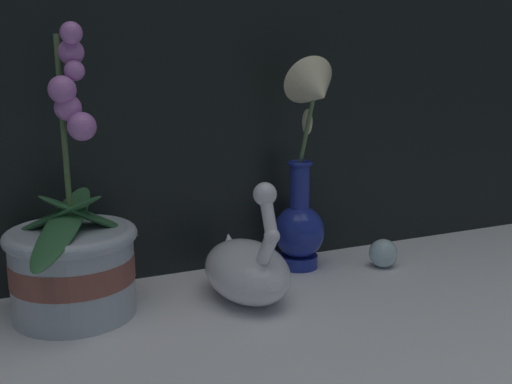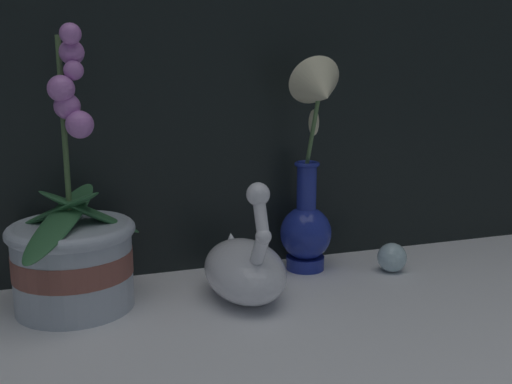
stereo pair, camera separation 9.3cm
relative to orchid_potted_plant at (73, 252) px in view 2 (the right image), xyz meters
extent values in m
plane|color=white|center=(0.25, -0.15, -0.09)|extent=(2.80, 2.80, 0.00)
cylinder|color=#B2BCCC|center=(0.00, 0.00, -0.02)|extent=(0.17, 0.17, 0.13)
cylinder|color=brown|center=(0.00, 0.00, -0.02)|extent=(0.18, 0.18, 0.04)
torus|color=#B2BCCC|center=(0.00, 0.00, 0.03)|extent=(0.19, 0.19, 0.02)
cylinder|color=#4C6B3D|center=(0.00, 0.00, 0.18)|extent=(0.01, 0.03, 0.27)
ellipsoid|color=#2D6038|center=(0.03, 0.01, 0.06)|extent=(0.15, 0.07, 0.09)
ellipsoid|color=#2D6038|center=(-0.02, 0.02, 0.06)|extent=(0.16, 0.15, 0.09)
ellipsoid|color=#2D6038|center=(-0.01, -0.03, 0.06)|extent=(0.14, 0.22, 0.07)
sphere|color=#C67AD1|center=(0.02, -0.01, 0.31)|extent=(0.03, 0.03, 0.03)
sphere|color=#C67AD1|center=(0.02, 0.01, 0.29)|extent=(0.04, 0.04, 0.04)
sphere|color=#C67AD1|center=(0.02, -0.01, 0.26)|extent=(0.03, 0.03, 0.03)
sphere|color=#C67AD1|center=(0.00, -0.02, 0.24)|extent=(0.04, 0.04, 0.04)
sphere|color=#C67AD1|center=(0.01, -0.01, 0.21)|extent=(0.04, 0.04, 0.04)
sphere|color=#C67AD1|center=(0.02, -0.03, 0.19)|extent=(0.04, 0.04, 0.04)
ellipsoid|color=white|center=(0.25, -0.05, -0.04)|extent=(0.12, 0.19, 0.09)
cone|color=white|center=(0.25, 0.02, -0.03)|extent=(0.06, 0.07, 0.07)
cylinder|color=white|center=(0.25, -0.12, 0.01)|extent=(0.02, 0.05, 0.07)
sphere|color=white|center=(0.25, -0.14, 0.04)|extent=(0.02, 0.02, 0.02)
cylinder|color=white|center=(0.25, -0.12, 0.07)|extent=(0.02, 0.04, 0.06)
sphere|color=white|center=(0.25, -0.11, 0.09)|extent=(0.03, 0.03, 0.03)
cylinder|color=navy|center=(0.40, 0.05, -0.08)|extent=(0.07, 0.07, 0.02)
ellipsoid|color=navy|center=(0.40, 0.05, -0.02)|extent=(0.09, 0.09, 0.10)
cylinder|color=navy|center=(0.40, 0.05, 0.06)|extent=(0.03, 0.03, 0.08)
torus|color=navy|center=(0.40, 0.05, 0.10)|extent=(0.04, 0.04, 0.01)
cylinder|color=#567A47|center=(0.40, 0.03, 0.16)|extent=(0.01, 0.05, 0.11)
cone|color=beige|center=(0.40, 0.00, 0.23)|extent=(0.09, 0.09, 0.11)
ellipsoid|color=beige|center=(0.40, 0.04, 0.18)|extent=(0.02, 0.02, 0.04)
sphere|color=silver|center=(0.53, -0.01, -0.06)|extent=(0.05, 0.05, 0.05)
camera|label=1|loc=(-0.10, -0.85, 0.27)|focal=42.00mm
camera|label=2|loc=(-0.01, -0.89, 0.27)|focal=42.00mm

